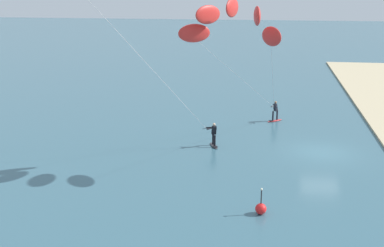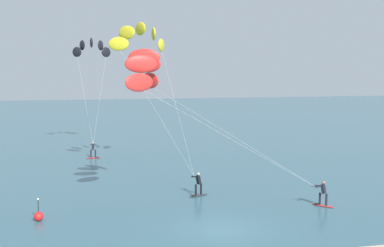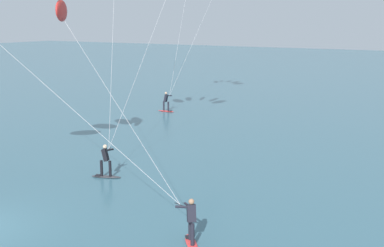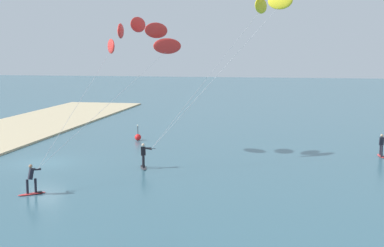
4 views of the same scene
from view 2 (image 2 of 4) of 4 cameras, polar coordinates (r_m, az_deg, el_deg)
ground_plane at (r=27.35m, az=3.75°, el=-12.51°), size 240.00×240.00×0.00m
kitesurfer_nearshore at (r=30.95m, az=-4.92°, el=5.85°), size 13.41×6.84×10.19m
kitesurfer_mid_water at (r=40.19m, az=-5.91°, el=9.59°), size 6.51×10.05×12.77m
kitesurfer_far_out at (r=54.11m, az=-11.85°, el=8.27°), size 4.33×6.90×12.35m
marker_buoy at (r=30.10m, az=-17.77°, el=-10.43°), size 0.56×0.56×1.38m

